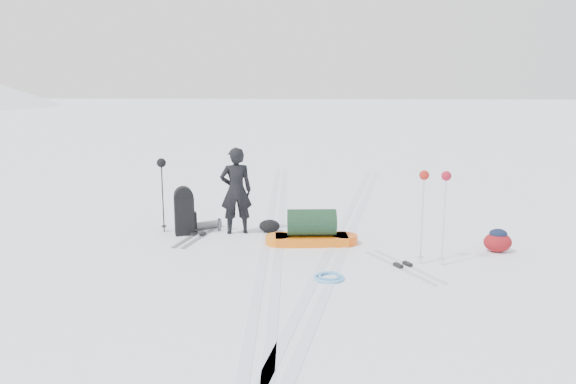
{
  "coord_description": "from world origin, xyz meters",
  "views": [
    {
      "loc": [
        1.01,
        -9.28,
        2.81
      ],
      "look_at": [
        0.26,
        0.33,
        0.95
      ],
      "focal_mm": 35.0,
      "sensor_mm": 36.0,
      "label": 1
    }
  ],
  "objects_px": {
    "skier": "(236,191)",
    "ski_poles_black": "(162,172)",
    "pulk_sled": "(312,231)",
    "expedition_rucksack": "(187,212)"
  },
  "relations": [
    {
      "from": "pulk_sled",
      "to": "skier",
      "type": "bearing_deg",
      "value": 150.15
    },
    {
      "from": "expedition_rucksack",
      "to": "ski_poles_black",
      "type": "distance_m",
      "value": 0.91
    },
    {
      "from": "expedition_rucksack",
      "to": "ski_poles_black",
      "type": "relative_size",
      "value": 0.64
    },
    {
      "from": "skier",
      "to": "pulk_sled",
      "type": "xyz_separation_m",
      "value": [
        1.46,
        -0.64,
        -0.58
      ]
    },
    {
      "from": "skier",
      "to": "pulk_sled",
      "type": "bearing_deg",
      "value": 141.31
    },
    {
      "from": "skier",
      "to": "ski_poles_black",
      "type": "bearing_deg",
      "value": -15.06
    },
    {
      "from": "pulk_sled",
      "to": "expedition_rucksack",
      "type": "height_order",
      "value": "expedition_rucksack"
    },
    {
      "from": "skier",
      "to": "pulk_sled",
      "type": "distance_m",
      "value": 1.7
    },
    {
      "from": "skier",
      "to": "ski_poles_black",
      "type": "distance_m",
      "value": 1.46
    },
    {
      "from": "pulk_sled",
      "to": "expedition_rucksack",
      "type": "bearing_deg",
      "value": 161.55
    }
  ]
}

